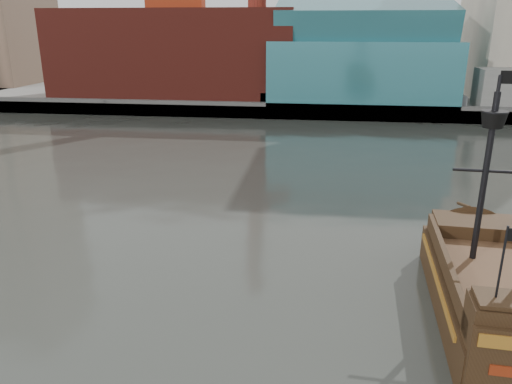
# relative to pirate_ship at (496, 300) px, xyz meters

# --- Properties ---
(ground) EXTENTS (400.00, 400.00, 0.00)m
(ground) POSITION_rel_pirate_ship_xyz_m (-13.24, -6.37, -1.21)
(ground) COLOR #282A25
(ground) RESTS_ON ground
(promenade_far) EXTENTS (220.00, 60.00, 2.00)m
(promenade_far) POSITION_rel_pirate_ship_xyz_m (-13.24, 85.63, -0.21)
(promenade_far) COLOR slate
(promenade_far) RESTS_ON ground
(seawall) EXTENTS (220.00, 1.00, 2.60)m
(seawall) POSITION_rel_pirate_ship_xyz_m (-13.24, 56.13, 0.09)
(seawall) COLOR #4C4C49
(seawall) RESTS_ON ground
(pirate_ship) EXTENTS (6.57, 18.18, 13.38)m
(pirate_ship) POSITION_rel_pirate_ship_xyz_m (0.00, 0.00, 0.00)
(pirate_ship) COLOR black
(pirate_ship) RESTS_ON ground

